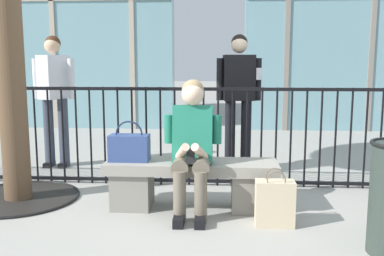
% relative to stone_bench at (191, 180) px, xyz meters
% --- Properties ---
extents(ground_plane, '(60.00, 60.00, 0.00)m').
position_rel_stone_bench_xyz_m(ground_plane, '(0.00, 0.00, -0.27)').
color(ground_plane, '#9E9B93').
extents(stone_bench, '(1.60, 0.44, 0.45)m').
position_rel_stone_bench_xyz_m(stone_bench, '(0.00, 0.00, 0.00)').
color(stone_bench, gray).
rests_on(stone_bench, ground).
extents(seated_person_with_phone, '(0.52, 0.66, 1.21)m').
position_rel_stone_bench_xyz_m(seated_person_with_phone, '(0.02, -0.13, 0.38)').
color(seated_person_with_phone, '#6B6051').
rests_on(seated_person_with_phone, ground).
extents(handbag_on_bench, '(0.37, 0.19, 0.38)m').
position_rel_stone_bench_xyz_m(handbag_on_bench, '(-0.58, -0.01, 0.31)').
color(handbag_on_bench, '#33477F').
rests_on(handbag_on_bench, stone_bench).
extents(shopping_bag, '(0.32, 0.17, 0.48)m').
position_rel_stone_bench_xyz_m(shopping_bag, '(0.73, -0.40, -0.07)').
color(shopping_bag, beige).
rests_on(shopping_bag, ground).
extents(bystander_at_railing, '(0.55, 0.28, 1.71)m').
position_rel_stone_bench_xyz_m(bystander_at_railing, '(0.49, 1.47, 0.73)').
color(bystander_at_railing, black).
rests_on(bystander_at_railing, ground).
extents(bystander_further_back, '(0.55, 0.44, 1.71)m').
position_rel_stone_bench_xyz_m(bystander_further_back, '(-1.90, 1.55, 0.73)').
color(bystander_further_back, '#383D4C').
rests_on(bystander_further_back, ground).
extents(plaza_railing, '(7.82, 0.04, 1.10)m').
position_rel_stone_bench_xyz_m(plaza_railing, '(-0.00, 0.77, 0.28)').
color(plaza_railing, black).
rests_on(plaza_railing, ground).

